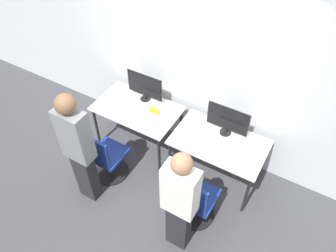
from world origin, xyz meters
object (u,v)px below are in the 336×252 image
keyboard_right (215,149)px  office_chair_right (195,202)px  person_left (78,147)px  keyboard_left (134,111)px  mouse_right (234,155)px  monitor_right (228,120)px  person_right (180,201)px  monitor_left (145,86)px  office_chair_left (106,159)px  mouse_left (148,117)px

keyboard_right → office_chair_right: office_chair_right is taller
person_left → keyboard_right: person_left is taller
keyboard_left → mouse_right: (1.50, -0.05, 0.01)m
monitor_right → keyboard_right: bearing=-90.0°
keyboard_right → person_right: bearing=-88.9°
monitor_right → office_chair_right: bearing=-87.0°
keyboard_right → person_right: size_ratio=0.23×
monitor_left → office_chair_left: size_ratio=0.62×
mouse_right → office_chair_right: bearing=-108.6°
office_chair_right → person_right: (-0.03, -0.37, 0.51)m
monitor_right → person_right: 1.27m
monitor_left → office_chair_right: size_ratio=0.62×
person_right → monitor_right: bearing=90.8°
mouse_right → office_chair_right: 0.73m
office_chair_right → monitor_right: bearing=93.0°
keyboard_left → mouse_left: size_ratio=4.14×
office_chair_right → person_right: size_ratio=0.55×
monitor_right → person_right: person_right is taller
mouse_left → office_chair_right: bearing=-30.6°
keyboard_left → office_chair_left: (-0.04, -0.65, -0.38)m
mouse_left → mouse_right: 1.26m
keyboard_left → monitor_right: 1.30m
keyboard_right → person_left: bearing=-144.5°
mouse_right → office_chair_right: size_ratio=0.10×
person_left → person_right: bearing=0.4°
keyboard_left → office_chair_left: 0.75m
keyboard_right → mouse_right: 0.24m
office_chair_left → person_left: size_ratio=0.51×
keyboard_right → person_right: person_right is taller
monitor_left → mouse_right: 1.55m
keyboard_left → monitor_right: monitor_right is taller
office_chair_left → monitor_right: 1.69m
office_chair_right → person_right: person_right is taller
monitor_left → keyboard_left: size_ratio=1.48×
office_chair_left → person_right: (1.31, -0.36, 0.51)m
monitor_right → person_right: (0.02, -1.26, -0.09)m
monitor_left → keyboard_right: (1.25, -0.37, -0.22)m
mouse_right → office_chair_right: office_chair_right is taller
monitor_left → monitor_right: bearing=-1.7°
monitor_left → monitor_right: same height
keyboard_right → office_chair_right: 0.68m
person_left → person_right: (1.33, 0.01, -0.08)m
monitor_left → mouse_right: monitor_left is taller
person_left → person_right: 1.34m
monitor_right → keyboard_right: (0.00, -0.33, -0.22)m
keyboard_left → person_left: bearing=-93.5°
mouse_right → keyboard_left: bearing=177.9°
person_right → office_chair_right: bearing=85.5°
keyboard_left → keyboard_right: bearing=-3.4°
monitor_right → person_right: bearing=-89.2°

